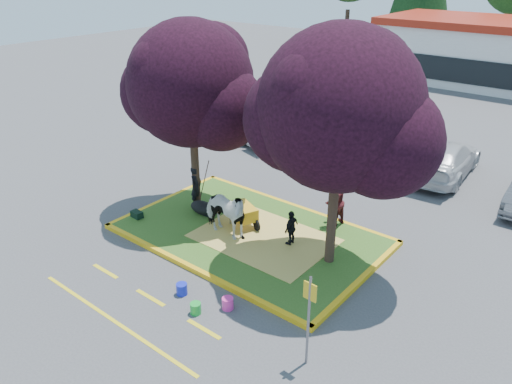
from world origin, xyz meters
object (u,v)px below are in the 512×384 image
Objects in this scene: sign_post at (309,312)px; car_black at (259,120)px; bucket_blue at (182,289)px; wheelbarrow at (243,212)px; handler at (196,186)px; bucket_pink at (228,303)px; calf at (203,208)px; cow at (224,213)px; bucket_green at (196,308)px; car_silver at (285,133)px.

car_black is at bearing 135.52° from sign_post.
bucket_blue is 13.76m from car_black.
bucket_blue is (1.01, -3.79, -0.48)m from wheelbarrow.
handler is 5.93m from bucket_pink.
calf is 4.46m from bucket_blue.
cow is 3.83m from bucket_green.
handler reaches higher than bucket_green.
bucket_green is at bearing -21.27° from bucket_blue.
car_black is at bearing 0.88° from car_silver.
car_silver is at bearing -21.38° from car_black.
handler is at bearing 117.01° from car_silver.
cow is 6.37× the size of bucket_green.
cow is 9.28m from car_silver.
bucket_blue is at bearing -51.64° from wheelbarrow.
wheelbarrow is at bearing 0.01° from cow.
car_silver is at bearing 25.31° from cow.
cow reaches higher than bucket_pink.
sign_post is 2.97m from bucket_pink.
bucket_pink is (2.39, -3.47, -0.48)m from wheelbarrow.
car_silver is (-2.06, 7.82, 0.27)m from calf.
sign_post is (5.08, -2.89, 0.46)m from cow.
wheelbarrow is at bearing 8.73° from calf.
bucket_green is (1.87, -4.13, -0.49)m from wheelbarrow.
car_black is (-10.86, 11.95, -0.69)m from sign_post.
sign_post is at bearing -0.15° from bucket_blue.
calf is at bearing -132.48° from handler.
bucket_green is at bearing -42.08° from wheelbarrow.
sign_post is 7.19× the size of bucket_blue.
handler is at bearing 130.27° from bucket_blue.
car_silver reaches higher than calf.
handler is 8.78m from car_black.
calf is (-1.65, 0.67, -0.61)m from cow.
handler reaches higher than bucket_blue.
wheelbarrow reaches higher than bucket_blue.
wheelbarrow is 0.49× the size of car_silver.
car_black is at bearing 125.20° from bucket_pink.
bucket_blue reaches higher than bucket_green.
bucket_blue is at bearing -52.19° from calf.
car_black is at bearing 119.71° from bucket_blue.
car_black reaches higher than bucket_blue.
car_black is (-3.52, 8.05, -0.15)m from handler.
sign_post is at bearing -53.91° from car_black.
bucket_green is 0.94× the size of bucket_blue.
car_black reaches higher than car_silver.
handler is 4.81× the size of bucket_green.
bucket_green is 14.50m from car_black.
cow is 1.95× the size of calf.
handler is at bearing -159.10° from wheelbarrow.
car_black is at bearing 34.27° from cow.
wheelbarrow reaches higher than calf.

